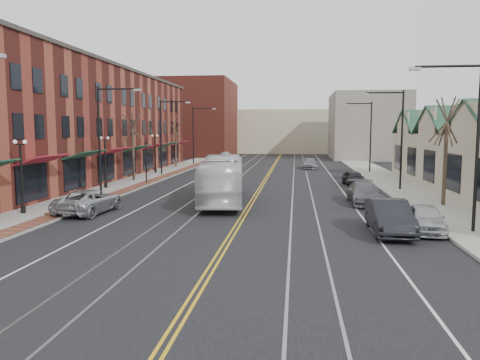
% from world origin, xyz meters
% --- Properties ---
extents(ground, '(160.00, 160.00, 0.00)m').
position_xyz_m(ground, '(0.00, 0.00, 0.00)').
color(ground, black).
rests_on(ground, ground).
extents(sidewalk_left, '(4.00, 120.00, 0.15)m').
position_xyz_m(sidewalk_left, '(-12.00, 20.00, 0.07)').
color(sidewalk_left, gray).
rests_on(sidewalk_left, ground).
extents(sidewalk_right, '(4.00, 120.00, 0.15)m').
position_xyz_m(sidewalk_right, '(12.00, 20.00, 0.07)').
color(sidewalk_right, gray).
rests_on(sidewalk_right, ground).
extents(building_left, '(10.00, 50.00, 11.00)m').
position_xyz_m(building_left, '(-19.00, 27.00, 5.50)').
color(building_left, maroon).
rests_on(building_left, ground).
extents(backdrop_left, '(14.00, 18.00, 14.00)m').
position_xyz_m(backdrop_left, '(-16.00, 70.00, 7.00)').
color(backdrop_left, maroon).
rests_on(backdrop_left, ground).
extents(backdrop_mid, '(22.00, 14.00, 9.00)m').
position_xyz_m(backdrop_mid, '(0.00, 85.00, 4.50)').
color(backdrop_mid, '#BDB091').
rests_on(backdrop_mid, ground).
extents(backdrop_right, '(12.00, 16.00, 11.00)m').
position_xyz_m(backdrop_right, '(15.00, 65.00, 5.50)').
color(backdrop_right, slate).
rests_on(backdrop_right, ground).
extents(streetlight_l_1, '(3.33, 0.25, 8.00)m').
position_xyz_m(streetlight_l_1, '(-11.05, 16.00, 5.03)').
color(streetlight_l_1, black).
rests_on(streetlight_l_1, sidewalk_left).
extents(streetlight_l_2, '(3.33, 0.25, 8.00)m').
position_xyz_m(streetlight_l_2, '(-11.05, 32.00, 5.03)').
color(streetlight_l_2, black).
rests_on(streetlight_l_2, sidewalk_left).
extents(streetlight_l_3, '(3.33, 0.25, 8.00)m').
position_xyz_m(streetlight_l_3, '(-11.05, 48.00, 5.03)').
color(streetlight_l_3, black).
rests_on(streetlight_l_3, sidewalk_left).
extents(streetlight_r_0, '(3.33, 0.25, 8.00)m').
position_xyz_m(streetlight_r_0, '(11.05, 6.00, 5.03)').
color(streetlight_r_0, black).
rests_on(streetlight_r_0, sidewalk_right).
extents(streetlight_r_1, '(3.33, 0.25, 8.00)m').
position_xyz_m(streetlight_r_1, '(11.05, 22.00, 5.03)').
color(streetlight_r_1, black).
rests_on(streetlight_r_1, sidewalk_right).
extents(streetlight_r_2, '(3.33, 0.25, 8.00)m').
position_xyz_m(streetlight_r_2, '(11.05, 38.00, 5.03)').
color(streetlight_r_2, black).
rests_on(streetlight_r_2, sidewalk_right).
extents(lamppost_l_1, '(0.84, 0.28, 4.27)m').
position_xyz_m(lamppost_l_1, '(-12.80, 8.00, 2.20)').
color(lamppost_l_1, black).
rests_on(lamppost_l_1, sidewalk_left).
extents(lamppost_l_2, '(0.84, 0.28, 4.27)m').
position_xyz_m(lamppost_l_2, '(-12.80, 20.00, 2.20)').
color(lamppost_l_2, black).
rests_on(lamppost_l_2, sidewalk_left).
extents(lamppost_l_3, '(0.84, 0.28, 4.27)m').
position_xyz_m(lamppost_l_3, '(-12.80, 34.00, 2.20)').
color(lamppost_l_3, black).
rests_on(lamppost_l_3, sidewalk_left).
extents(tree_left_near, '(1.78, 1.37, 6.48)m').
position_xyz_m(tree_left_near, '(-12.50, 26.00, 3.51)').
color(tree_left_near, '#382B21').
rests_on(tree_left_near, sidewalk_left).
extents(tree_left_far, '(1.66, 1.28, 6.02)m').
position_xyz_m(tree_left_far, '(-12.50, 42.00, 3.28)').
color(tree_left_far, '#382B21').
rests_on(tree_left_far, sidewalk_left).
extents(tree_right_mid, '(1.90, 1.46, 6.93)m').
position_xyz_m(tree_right_mid, '(12.50, 14.00, 3.75)').
color(tree_right_mid, '#382B21').
rests_on(tree_right_mid, sidewalk_right).
extents(manhole_far, '(0.60, 0.60, 0.02)m').
position_xyz_m(manhole_far, '(-11.20, 8.00, 0.16)').
color(manhole_far, '#592D19').
rests_on(manhole_far, sidewalk_left).
extents(traffic_signal, '(0.18, 0.15, 3.80)m').
position_xyz_m(traffic_signal, '(-10.60, 24.00, 2.35)').
color(traffic_signal, black).
rests_on(traffic_signal, sidewalk_left).
extents(transit_bus, '(3.97, 11.65, 3.18)m').
position_xyz_m(transit_bus, '(-2.00, 14.28, 1.59)').
color(transit_bus, silver).
rests_on(transit_bus, ground).
extents(parked_suv, '(2.75, 5.38, 1.45)m').
position_xyz_m(parked_suv, '(-9.30, 9.18, 0.73)').
color(parked_suv, '#A5A6AC').
rests_on(parked_suv, ground).
extents(parked_car_a, '(2.09, 4.20, 1.38)m').
position_xyz_m(parked_car_a, '(9.30, 6.10, 0.69)').
color(parked_car_a, '#AAACB1').
rests_on(parked_car_a, ground).
extents(parked_car_b, '(1.78, 4.97, 1.63)m').
position_xyz_m(parked_car_b, '(7.50, 5.60, 0.82)').
color(parked_car_b, black).
rests_on(parked_car_b, ground).
extents(parked_car_c, '(2.07, 5.03, 1.46)m').
position_xyz_m(parked_car_c, '(7.63, 14.73, 0.73)').
color(parked_car_c, '#5C5D63').
rests_on(parked_car_c, ground).
extents(parked_car_d, '(2.04, 4.07, 1.33)m').
position_xyz_m(parked_car_d, '(8.18, 25.24, 0.66)').
color(parked_car_d, black).
rests_on(parked_car_d, ground).
extents(distant_car_left, '(1.85, 4.14, 1.32)m').
position_xyz_m(distant_car_left, '(-5.30, 40.99, 0.66)').
color(distant_car_left, black).
rests_on(distant_car_left, ground).
extents(distant_car_right, '(1.96, 4.53, 1.30)m').
position_xyz_m(distant_car_right, '(4.75, 42.80, 0.65)').
color(distant_car_right, slate).
rests_on(distant_car_right, ground).
extents(distant_car_far, '(2.08, 4.46, 1.48)m').
position_xyz_m(distant_car_far, '(-8.50, 58.89, 0.74)').
color(distant_car_far, silver).
rests_on(distant_car_far, ground).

